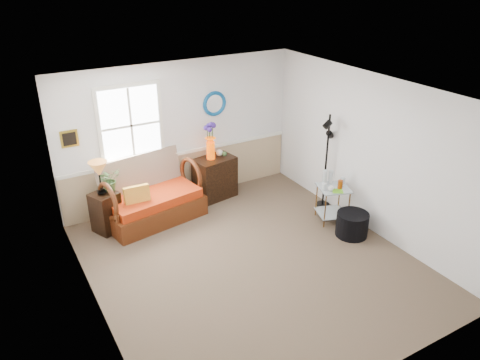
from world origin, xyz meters
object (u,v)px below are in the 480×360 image
side_table (332,204)px  ottoman (352,224)px  floor_lamp (326,162)px  lamp_stand (106,212)px  loveseat (152,191)px  cabinet (215,178)px

side_table → ottoman: (-0.03, -0.55, -0.12)m
side_table → floor_lamp: size_ratio=0.36×
lamp_stand → side_table: size_ratio=1.09×
floor_lamp → lamp_stand: bearing=161.4°
loveseat → lamp_stand: loveseat is taller
loveseat → cabinet: (1.33, 0.21, -0.15)m
side_table → ottoman: 0.57m
loveseat → lamp_stand: size_ratio=2.41×
cabinet → lamp_stand: bearing=175.9°
cabinet → ottoman: (1.32, -2.37, -0.20)m
loveseat → cabinet: bearing=-0.3°
floor_lamp → ottoman: 1.28m
lamp_stand → side_table: 3.85m
floor_lamp → ottoman: bearing=-105.4°
loveseat → side_table: size_ratio=2.63×
loveseat → side_table: loveseat is taller
floor_lamp → ottoman: (-0.25, -1.06, -0.68)m
ottoman → floor_lamp: bearing=76.5°
loveseat → ottoman: (2.65, -2.16, -0.34)m
cabinet → side_table: bearing=-62.8°
side_table → cabinet: bearing=126.5°
loveseat → floor_lamp: bearing=-30.2°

